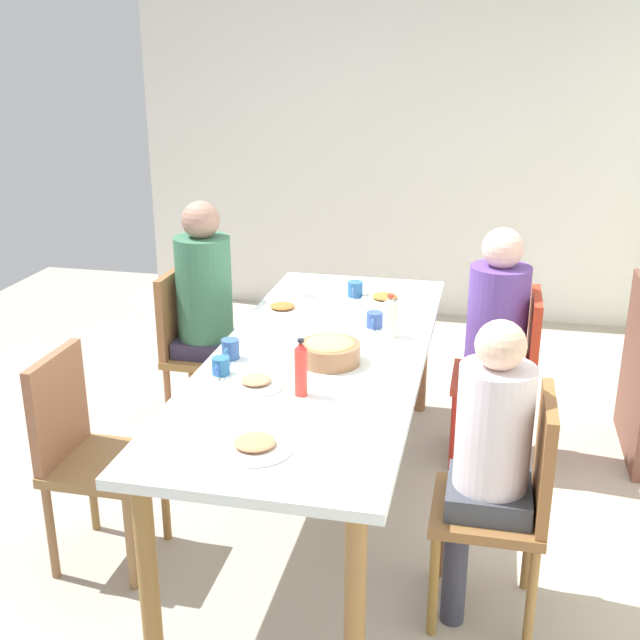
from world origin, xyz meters
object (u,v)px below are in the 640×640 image
at_px(bottle_0, 390,317).
at_px(chair_3, 510,368).
at_px(person_0, 488,449).
at_px(bottle_1, 301,369).
at_px(cup_0, 355,289).
at_px(plate_3, 256,383).
at_px(chair_0, 511,495).
at_px(cup_2, 300,287).
at_px(cup_4, 221,366).
at_px(person_3, 494,326).
at_px(person_2, 206,300).
at_px(chair_2, 193,342).
at_px(plate_0, 282,308).
at_px(plate_2, 384,299).
at_px(cup_3, 374,320).
at_px(chair_1, 85,447).
at_px(bowl_0, 330,351).
at_px(dining_table, 320,367).
at_px(plate_1, 255,446).
at_px(cup_1, 230,349).

bearing_deg(bottle_0, chair_3, 120.66).
bearing_deg(bottle_0, person_0, 28.73).
bearing_deg(bottle_1, cup_0, -179.36).
bearing_deg(plate_3, cup_0, 171.64).
xyz_separation_m(chair_0, cup_2, (-1.37, -1.12, 0.29)).
relative_size(person_0, cup_4, 10.70).
height_order(person_3, cup_0, person_3).
height_order(chair_0, bottle_1, bottle_1).
bearing_deg(person_0, bottle_1, -101.63).
bearing_deg(bottle_1, person_0, 78.37).
distance_m(person_2, bottle_1, 1.30).
distance_m(chair_2, bottle_0, 1.21).
xyz_separation_m(chair_0, chair_3, (-1.19, 0.00, 0.00)).
relative_size(plate_0, bottle_0, 1.12).
distance_m(plate_2, plate_3, 1.23).
distance_m(plate_3, cup_3, 0.85).
distance_m(chair_0, person_2, 2.00).
bearing_deg(bottle_0, chair_1, -52.24).
xyz_separation_m(chair_3, plate_0, (0.09, -1.14, 0.26)).
bearing_deg(chair_0, plate_0, -133.93).
xyz_separation_m(plate_0, bowl_0, (0.61, 0.37, 0.04)).
bearing_deg(dining_table, chair_2, -125.50).
height_order(plate_2, bottle_1, bottle_1).
distance_m(chair_3, bottle_1, 1.37).
bearing_deg(plate_3, plate_2, 163.66).
distance_m(chair_2, bowl_0, 1.18).
bearing_deg(cup_4, chair_2, -151.95).
relative_size(plate_2, cup_3, 2.12).
height_order(person_2, bowl_0, person_2).
height_order(person_0, chair_3, person_0).
distance_m(chair_3, cup_0, 0.90).
bearing_deg(person_2, plate_3, 29.86).
relative_size(person_2, plate_1, 5.01).
bearing_deg(bottle_0, bottle_1, -19.26).
bearing_deg(plate_1, cup_4, -150.86).
xyz_separation_m(chair_0, bottle_1, (-0.15, -0.81, 0.36)).
distance_m(chair_3, plate_1, 1.75).
bearing_deg(chair_3, cup_4, -51.99).
bearing_deg(bowl_0, cup_0, -176.57).
relative_size(chair_3, plate_2, 3.70).
height_order(chair_0, cup_4, chair_0).
relative_size(cup_1, cup_2, 1.04).
distance_m(plate_3, bottle_1, 0.22).
bearing_deg(person_2, chair_3, 90.00).
xyz_separation_m(chair_1, person_2, (-1.19, 0.09, 0.25)).
height_order(chair_2, plate_0, chair_2).
bearing_deg(cup_3, bowl_0, -14.10).
distance_m(chair_0, bottle_0, 1.08).
height_order(cup_0, bottle_0, bottle_0).
bearing_deg(cup_1, chair_0, 69.73).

